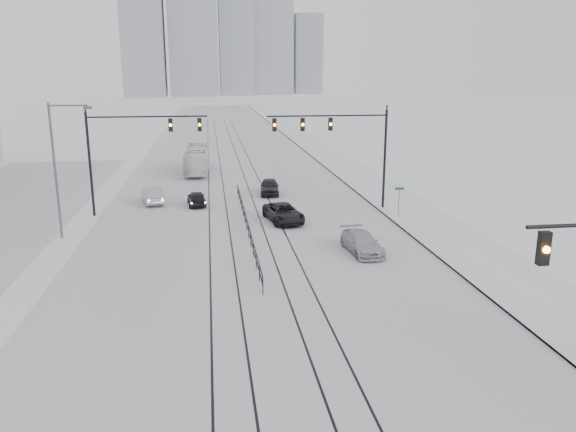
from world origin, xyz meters
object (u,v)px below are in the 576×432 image
object	(u,v)px
sedan_sb_outer	(153,195)
sedan_nb_far	(270,187)
box_truck	(197,160)
sedan_sb_inner	(197,198)
sedan_nb_right	(362,243)
sedan_nb_front	(284,213)

from	to	relation	value
sedan_sb_outer	sedan_nb_far	distance (m)	10.52
box_truck	sedan_nb_far	bearing A→B (deg)	119.64
sedan_nb_far	box_truck	size ratio (longest dim) A/B	0.40
sedan_sb_outer	box_truck	world-z (taller)	box_truck
sedan_sb_inner	sedan_nb_far	xyz separation A→B (m)	(6.55, 3.62, 0.09)
sedan_sb_inner	box_truck	size ratio (longest dim) A/B	0.35
sedan_sb_outer	sedan_nb_far	xyz separation A→B (m)	(10.28, 2.21, 0.00)
sedan_nb_right	sedan_nb_far	size ratio (longest dim) A/B	1.05
sedan_nb_front	sedan_sb_outer	bearing A→B (deg)	133.64
sedan_nb_far	box_truck	world-z (taller)	box_truck
sedan_sb_inner	sedan_sb_outer	bearing A→B (deg)	-25.88
sedan_sb_outer	sedan_nb_right	distance (m)	21.11
sedan_nb_far	sedan_sb_outer	bearing A→B (deg)	-162.43
sedan_sb_inner	sedan_sb_outer	size ratio (longest dim) A/B	0.85
sedan_nb_front	sedan_nb_right	distance (m)	8.93
sedan_nb_far	sedan_nb_front	bearing A→B (deg)	-84.68
sedan_sb_inner	sedan_nb_far	distance (m)	7.48
sedan_sb_outer	sedan_nb_front	xyz separation A→B (m)	(10.26, -7.66, -0.03)
sedan_sb_inner	sedan_nb_right	size ratio (longest dim) A/B	0.83
sedan_sb_inner	sedan_nb_front	xyz separation A→B (m)	(6.53, -6.25, 0.06)
sedan_nb_front	box_truck	size ratio (longest dim) A/B	0.47
sedan_nb_front	box_truck	world-z (taller)	box_truck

